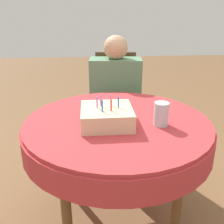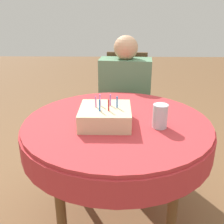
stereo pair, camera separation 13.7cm
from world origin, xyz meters
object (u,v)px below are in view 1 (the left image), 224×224
chair (115,106)px  drinking_glass (161,114)px  person (115,91)px  birthday_cake (107,116)px

chair → drinking_glass: 0.94m
chair → person: person is taller
drinking_glass → chair: bearing=99.2°
chair → drinking_glass: chair is taller
person → drinking_glass: 0.82m
person → birthday_cake: 0.78m
person → birthday_cake: person is taller
person → chair: bearing=90.0°
person → birthday_cake: size_ratio=4.15×
birthday_cake → drinking_glass: birthday_cake is taller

